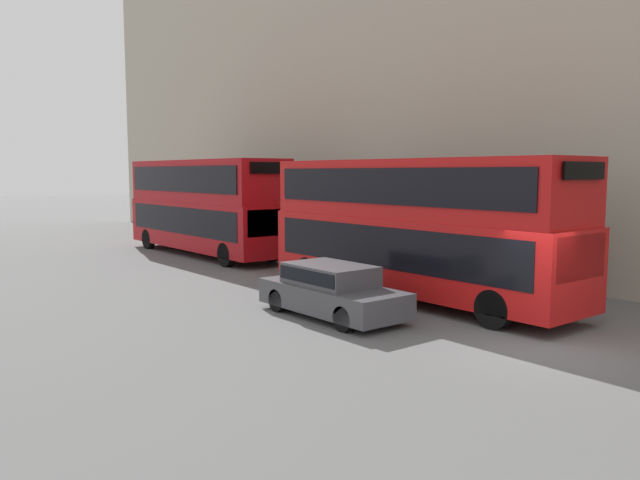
# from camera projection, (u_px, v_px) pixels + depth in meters

# --- Properties ---
(ground_plane) EXTENTS (200.00, 200.00, 0.00)m
(ground_plane) POSITION_uv_depth(u_px,v_px,m) (540.00, 346.00, 13.90)
(ground_plane) COLOR #5B5B5B
(bus_leading) EXTENTS (2.59, 10.70, 4.25)m
(bus_leading) POSITION_uv_depth(u_px,v_px,m) (414.00, 223.00, 18.78)
(bus_leading) COLOR red
(bus_leading) RESTS_ON ground
(bus_second_in_queue) EXTENTS (2.59, 10.99, 4.42)m
(bus_second_in_queue) POSITION_uv_depth(u_px,v_px,m) (204.00, 203.00, 29.04)
(bus_second_in_queue) COLOR #A80F14
(bus_second_in_queue) RESTS_ON ground
(car_dark_sedan) EXTENTS (1.81, 4.40, 1.41)m
(car_dark_sedan) POSITION_uv_depth(u_px,v_px,m) (331.00, 289.00, 16.70)
(car_dark_sedan) COLOR #47474C
(car_dark_sedan) RESTS_ON ground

